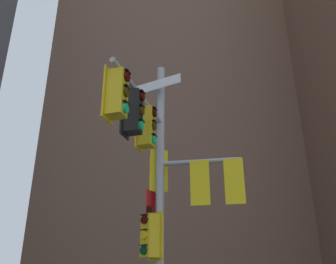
# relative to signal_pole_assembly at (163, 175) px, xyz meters

# --- Properties ---
(building_mid_block) EXTENTS (17.62, 17.62, 46.45)m
(building_mid_block) POSITION_rel_signal_pole_assembly_xyz_m (1.13, 21.83, 18.47)
(building_mid_block) COLOR brown
(building_mid_block) RESTS_ON ground
(signal_pole_assembly) EXTENTS (3.23, 3.65, 8.17)m
(signal_pole_assembly) POSITION_rel_signal_pole_assembly_xyz_m (0.00, 0.00, 0.00)
(signal_pole_assembly) COLOR #9EA0A3
(signal_pole_assembly) RESTS_ON ground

